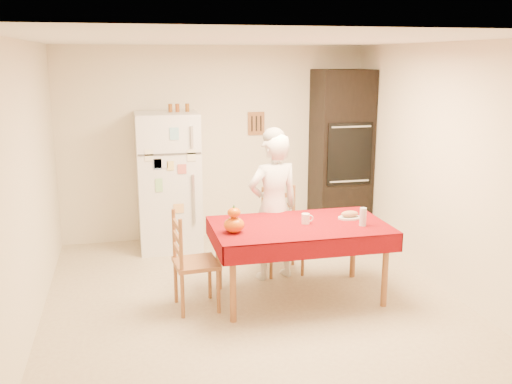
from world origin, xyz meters
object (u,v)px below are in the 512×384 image
object	(u,v)px
oven_cabinet	(341,154)
dining_table	(299,231)
pumpkin_lower	(234,225)
chair_left	(189,258)
wine_glass	(363,217)
coffee_mug	(306,219)
refrigerator	(169,181)
seated_woman	(273,207)
bread_plate	(350,218)
chair_far	(281,227)

from	to	relation	value
oven_cabinet	dining_table	world-z (taller)	oven_cabinet
pumpkin_lower	oven_cabinet	bearing A→B (deg)	47.83
chair_left	wine_glass	bearing A→B (deg)	-100.10
dining_table	coffee_mug	world-z (taller)	coffee_mug
refrigerator	pumpkin_lower	world-z (taller)	refrigerator
refrigerator	coffee_mug	size ratio (longest dim) A/B	17.00
pumpkin_lower	seated_woman	bearing A→B (deg)	50.96
pumpkin_lower	bread_plate	size ratio (longest dim) A/B	0.81
seated_woman	coffee_mug	size ratio (longest dim) A/B	15.86
seated_woman	wine_glass	bearing A→B (deg)	121.61
wine_glass	coffee_mug	bearing A→B (deg)	160.05
refrigerator	coffee_mug	xyz separation A→B (m)	(1.18, -1.86, -0.04)
dining_table	pumpkin_lower	xyz separation A→B (m)	(-0.67, -0.11, 0.14)
pumpkin_lower	refrigerator	bearing A→B (deg)	102.55
chair_far	seated_woman	bearing A→B (deg)	-127.19
oven_cabinet	wine_glass	size ratio (longest dim) A/B	12.50
seated_woman	bread_plate	xyz separation A→B (m)	(0.66, -0.50, -0.02)
bread_plate	oven_cabinet	bearing A→B (deg)	71.55
refrigerator	bread_plate	world-z (taller)	refrigerator
chair_left	bread_plate	bearing A→B (deg)	-91.20
bread_plate	dining_table	bearing A→B (deg)	-171.99
refrigerator	wine_glass	distance (m)	2.66
coffee_mug	chair_left	bearing A→B (deg)	-178.69
wine_glass	refrigerator	bearing A→B (deg)	129.62
wine_glass	pumpkin_lower	bearing A→B (deg)	177.02
dining_table	bread_plate	world-z (taller)	bread_plate
coffee_mug	seated_woman	bearing A→B (deg)	106.95
refrigerator	wine_glass	bearing A→B (deg)	-50.38
chair_left	coffee_mug	xyz separation A→B (m)	(1.15, 0.03, 0.30)
chair_left	wine_glass	size ratio (longest dim) A/B	5.40
refrigerator	pumpkin_lower	bearing A→B (deg)	-77.45
seated_woman	refrigerator	bearing A→B (deg)	-62.86
oven_cabinet	dining_table	size ratio (longest dim) A/B	1.29
chair_left	chair_far	bearing A→B (deg)	-59.20
dining_table	chair_far	size ratio (longest dim) A/B	1.79
coffee_mug	bread_plate	xyz separation A→B (m)	(0.49, 0.07, -0.04)
oven_cabinet	seated_woman	xyz separation A→B (m)	(-1.28, -1.34, -0.31)
dining_table	seated_woman	bearing A→B (deg)	100.74
refrigerator	chair_left	distance (m)	1.92
dining_table	pumpkin_lower	world-z (taller)	pumpkin_lower
oven_cabinet	bread_plate	bearing A→B (deg)	-108.45
coffee_mug	pumpkin_lower	distance (m)	0.75
oven_cabinet	seated_woman	world-z (taller)	oven_cabinet
pumpkin_lower	wine_glass	bearing A→B (deg)	-2.98
dining_table	seated_woman	distance (m)	0.60
refrigerator	pumpkin_lower	size ratio (longest dim) A/B	8.77
wine_glass	bread_plate	world-z (taller)	wine_glass
coffee_mug	bread_plate	world-z (taller)	coffee_mug
dining_table	chair_far	distance (m)	0.80
seated_woman	chair_left	bearing A→B (deg)	20.71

